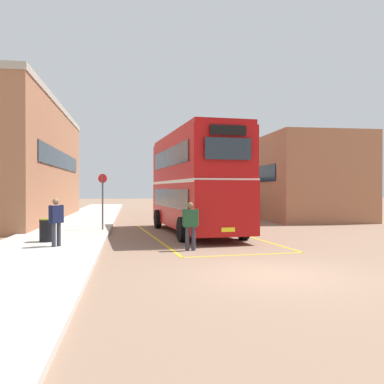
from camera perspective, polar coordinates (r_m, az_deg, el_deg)
ground_plane at (r=24.75m, az=-0.14°, el=-4.50°), size 135.60×135.60×0.00m
sidewalk_left at (r=27.04m, az=-14.70°, el=-3.95°), size 4.00×57.60×0.14m
brick_building_left at (r=30.46m, az=-23.55°, el=3.68°), size 6.89×19.95×7.74m
depot_building_right at (r=32.96m, az=13.12°, el=1.72°), size 6.17×14.25×5.75m
double_decker_bus at (r=20.10m, az=0.42°, el=1.52°), size 3.57×9.85×4.75m
single_deck_bus at (r=36.07m, az=1.84°, el=-0.35°), size 3.65×9.45×3.02m
pedestrian_boarding at (r=14.54m, az=-0.22°, el=-4.17°), size 0.56×0.29×1.67m
pedestrian_waiting_near at (r=15.26m, az=-17.91°, el=-3.46°), size 0.48×0.50×1.66m
litter_bin at (r=16.81m, az=-19.09°, el=-4.90°), size 0.55×0.55×0.86m
bus_stop_sign at (r=20.97m, az=-12.01°, el=-0.55°), size 0.44×0.13×2.72m
bay_marking_yellow at (r=18.40m, az=1.59°, el=-6.20°), size 5.39×12.05×0.01m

